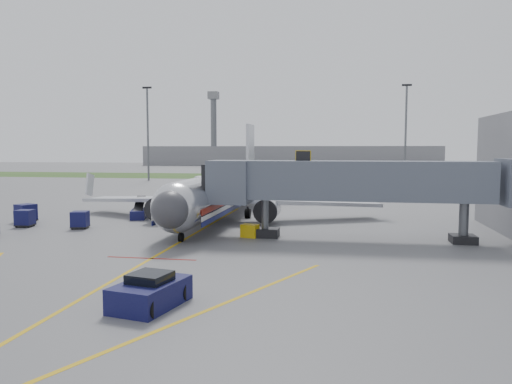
% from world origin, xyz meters
% --- Properties ---
extents(ground, '(400.00, 400.00, 0.00)m').
position_xyz_m(ground, '(0.00, 0.00, 0.00)').
color(ground, '#565659').
rests_on(ground, ground).
extents(grass_strip, '(300.00, 25.00, 0.01)m').
position_xyz_m(grass_strip, '(0.00, 90.00, 0.01)').
color(grass_strip, '#2D4C1E').
rests_on(grass_strip, ground).
extents(apron_markings, '(21.52, 50.00, 0.01)m').
position_xyz_m(apron_markings, '(0.00, -7.40, 0.00)').
color(apron_markings, gold).
rests_on(apron_markings, ground).
extents(airliner, '(32.10, 35.67, 10.25)m').
position_xyz_m(airliner, '(0.00, 15.25, 2.65)').
color(airliner, silver).
rests_on(airliner, ground).
extents(jet_bridge, '(25.30, 4.00, 6.90)m').
position_xyz_m(jet_bridge, '(12.86, 5.00, 4.47)').
color(jet_bridge, slate).
rests_on(jet_bridge, ground).
extents(light_mast_left, '(2.00, 0.44, 20.40)m').
position_xyz_m(light_mast_left, '(-30.00, 70.00, 10.78)').
color(light_mast_left, '#595B60').
rests_on(light_mast_left, ground).
extents(light_mast_right, '(2.00, 0.44, 20.40)m').
position_xyz_m(light_mast_right, '(25.00, 75.00, 10.78)').
color(light_mast_right, '#595B60').
rests_on(light_mast_right, ground).
extents(distant_terminal, '(120.00, 14.00, 8.00)m').
position_xyz_m(distant_terminal, '(-10.00, 170.00, 4.00)').
color(distant_terminal, slate).
rests_on(distant_terminal, ground).
extents(control_tower, '(4.00, 4.00, 30.00)m').
position_xyz_m(control_tower, '(-40.00, 165.00, 17.33)').
color(control_tower, '#595B60').
rests_on(control_tower, ground).
extents(pushback_tug, '(2.98, 4.08, 1.54)m').
position_xyz_m(pushback_tug, '(3.64, -13.26, 0.64)').
color(pushback_tug, '#0E0E3E').
rests_on(pushback_tug, ground).
extents(baggage_cart_a, '(1.69, 1.69, 1.52)m').
position_xyz_m(baggage_cart_a, '(-10.76, 6.40, 0.77)').
color(baggage_cart_a, '#0E0E3E').
rests_on(baggage_cart_a, ground).
extents(baggage_cart_b, '(2.12, 2.12, 1.73)m').
position_xyz_m(baggage_cart_b, '(-17.88, 9.07, 0.88)').
color(baggage_cart_b, '#0E0E3E').
rests_on(baggage_cart_b, ground).
extents(baggage_cart_c, '(1.57, 1.57, 1.53)m').
position_xyz_m(baggage_cart_c, '(-16.18, 6.47, 0.78)').
color(baggage_cart_c, '#0E0E3E').
rests_on(baggage_cart_c, ground).
extents(belt_loader, '(2.36, 4.46, 2.10)m').
position_xyz_m(belt_loader, '(-8.25, 13.51, 0.52)').
color(belt_loader, '#0E0E3E').
rests_on(belt_loader, ground).
extents(ground_power_cart, '(1.50, 1.21, 1.04)m').
position_xyz_m(ground_power_cart, '(4.84, 4.60, 0.51)').
color(ground_power_cart, gold).
rests_on(ground_power_cart, ground).
extents(ramp_worker, '(0.64, 0.73, 1.69)m').
position_xyz_m(ramp_worker, '(-3.00, 16.02, 0.85)').
color(ramp_worker, '#9ED519').
rests_on(ramp_worker, ground).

